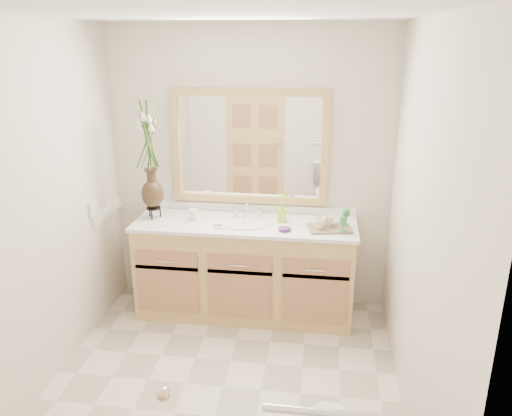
# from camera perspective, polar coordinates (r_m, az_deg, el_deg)

# --- Properties ---
(floor) EXTENTS (2.60, 2.60, 0.00)m
(floor) POSITION_cam_1_polar(r_m,az_deg,el_deg) (3.65, -3.80, -19.69)
(floor) COLOR beige
(floor) RESTS_ON ground
(ceiling) EXTENTS (2.40, 2.60, 0.02)m
(ceiling) POSITION_cam_1_polar(r_m,az_deg,el_deg) (2.86, -4.91, 21.32)
(ceiling) COLOR white
(ceiling) RESTS_ON wall_back
(wall_back) EXTENTS (2.40, 0.02, 2.40)m
(wall_back) POSITION_cam_1_polar(r_m,az_deg,el_deg) (4.28, -0.73, 4.31)
(wall_back) COLOR silver
(wall_back) RESTS_ON floor
(wall_front) EXTENTS (2.40, 0.02, 2.40)m
(wall_front) POSITION_cam_1_polar(r_m,az_deg,el_deg) (1.94, -12.41, -15.30)
(wall_front) COLOR silver
(wall_front) RESTS_ON floor
(wall_left) EXTENTS (0.02, 2.60, 2.40)m
(wall_left) POSITION_cam_1_polar(r_m,az_deg,el_deg) (3.50, -23.92, -0.71)
(wall_left) COLOR silver
(wall_left) RESTS_ON floor
(wall_right) EXTENTS (0.02, 2.60, 2.40)m
(wall_right) POSITION_cam_1_polar(r_m,az_deg,el_deg) (3.05, 18.38, -2.75)
(wall_right) COLOR silver
(wall_right) RESTS_ON floor
(vanity) EXTENTS (1.80, 0.55, 0.80)m
(vanity) POSITION_cam_1_polar(r_m,az_deg,el_deg) (4.29, -1.25, -7.06)
(vanity) COLOR tan
(vanity) RESTS_ON floor
(counter) EXTENTS (1.84, 0.57, 0.03)m
(counter) POSITION_cam_1_polar(r_m,az_deg,el_deg) (4.12, -1.29, -1.87)
(counter) COLOR white
(counter) RESTS_ON vanity
(sink) EXTENTS (0.38, 0.34, 0.23)m
(sink) POSITION_cam_1_polar(r_m,az_deg,el_deg) (4.12, -1.32, -2.46)
(sink) COLOR white
(sink) RESTS_ON counter
(mirror) EXTENTS (1.32, 0.04, 0.97)m
(mirror) POSITION_cam_1_polar(r_m,az_deg,el_deg) (4.21, -0.79, 6.94)
(mirror) COLOR white
(mirror) RESTS_ON wall_back
(switch_plate) EXTENTS (0.02, 0.12, 0.12)m
(switch_plate) POSITION_cam_1_polar(r_m,az_deg,el_deg) (4.19, -18.10, -0.10)
(switch_plate) COLOR white
(switch_plate) RESTS_ON wall_left
(door) EXTENTS (0.80, 0.03, 2.00)m
(door) POSITION_cam_1_polar(r_m,az_deg,el_deg) (2.17, -19.75, -18.31)
(door) COLOR tan
(door) RESTS_ON floor
(grab_bar) EXTENTS (0.55, 0.03, 0.03)m
(grab_bar) POSITION_cam_1_polar(r_m,az_deg,el_deg) (2.02, 9.12, -22.25)
(grab_bar) COLOR silver
(grab_bar) RESTS_ON wall_front
(flower_vase) EXTENTS (0.22, 0.22, 0.88)m
(flower_vase) POSITION_cam_1_polar(r_m,az_deg,el_deg) (4.16, -12.10, 6.73)
(flower_vase) COLOR black
(flower_vase) RESTS_ON counter
(tumbler) EXTENTS (0.07, 0.07, 0.09)m
(tumbler) POSITION_cam_1_polar(r_m,az_deg,el_deg) (4.19, -7.14, -0.78)
(tumbler) COLOR silver
(tumbler) RESTS_ON counter
(soap_dish) EXTENTS (0.11, 0.11, 0.03)m
(soap_dish) POSITION_cam_1_polar(r_m,az_deg,el_deg) (4.03, -4.30, -2.03)
(soap_dish) COLOR silver
(soap_dish) RESTS_ON counter
(soap_bottle) EXTENTS (0.07, 0.07, 0.15)m
(soap_bottle) POSITION_cam_1_polar(r_m,az_deg,el_deg) (4.12, 2.99, -0.57)
(soap_bottle) COLOR #B1E335
(soap_bottle) RESTS_ON counter
(purple_dish) EXTENTS (0.11, 0.09, 0.04)m
(purple_dish) POSITION_cam_1_polar(r_m,az_deg,el_deg) (3.94, 3.29, -2.38)
(purple_dish) COLOR #53297D
(purple_dish) RESTS_ON counter
(tray) EXTENTS (0.37, 0.28, 0.02)m
(tray) POSITION_cam_1_polar(r_m,az_deg,el_deg) (4.01, 8.42, -2.32)
(tray) COLOR brown
(tray) RESTS_ON counter
(mug_left) EXTENTS (0.11, 0.11, 0.09)m
(mug_left) POSITION_cam_1_polar(r_m,az_deg,el_deg) (3.96, 7.30, -1.72)
(mug_left) COLOR silver
(mug_left) RESTS_ON tray
(mug_right) EXTENTS (0.12, 0.12, 0.09)m
(mug_right) POSITION_cam_1_polar(r_m,az_deg,el_deg) (4.03, 8.32, -1.39)
(mug_right) COLOR silver
(mug_right) RESTS_ON tray
(goblet_front) EXTENTS (0.06, 0.06, 0.13)m
(goblet_front) POSITION_cam_1_polar(r_m,az_deg,el_deg) (3.91, 9.95, -1.47)
(goblet_front) COLOR #297B3B
(goblet_front) RESTS_ON tray
(goblet_back) EXTENTS (0.06, 0.06, 0.14)m
(goblet_back) POSITION_cam_1_polar(r_m,az_deg,el_deg) (4.04, 10.26, -0.69)
(goblet_back) COLOR #297B3B
(goblet_back) RESTS_ON tray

